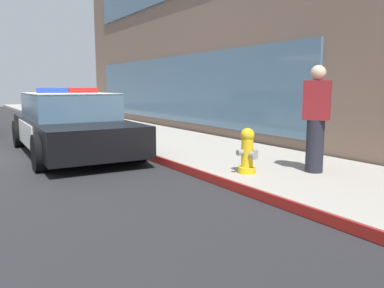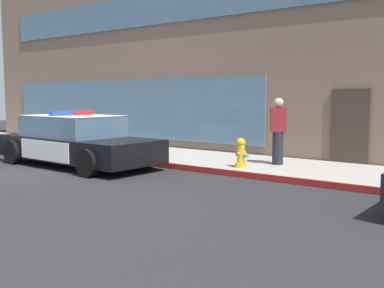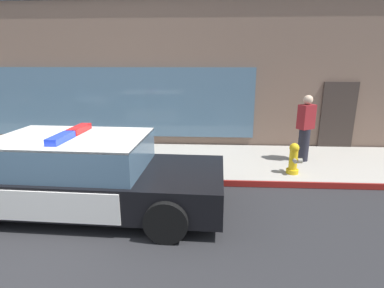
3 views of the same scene
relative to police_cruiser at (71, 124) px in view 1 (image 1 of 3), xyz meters
name	(u,v)px [view 1 (image 1 of 3)]	position (x,y,z in m)	size (l,w,h in m)	color
ground	(38,155)	(-0.10, -0.72, -0.68)	(48.00, 48.00, 0.00)	#262628
sidewalk	(168,141)	(-0.10, 2.58, -0.61)	(48.00, 2.87, 0.15)	#A39E93
curb_red_paint	(117,145)	(-0.10, 1.13, -0.61)	(28.80, 0.04, 0.14)	maroon
storefront_building	(339,32)	(-0.06, 9.37, 2.73)	(20.68, 10.70, 6.82)	#7A6051
police_cruiser	(71,124)	(0.00, 0.00, 0.00)	(5.10, 2.27, 1.49)	black
fire_hydrant	(247,151)	(4.28, 1.65, -0.18)	(0.34, 0.39, 0.73)	gold
pedestrian_on_sidewalk	(316,119)	(4.78, 2.63, 0.33)	(0.48, 0.43, 1.71)	#23232D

